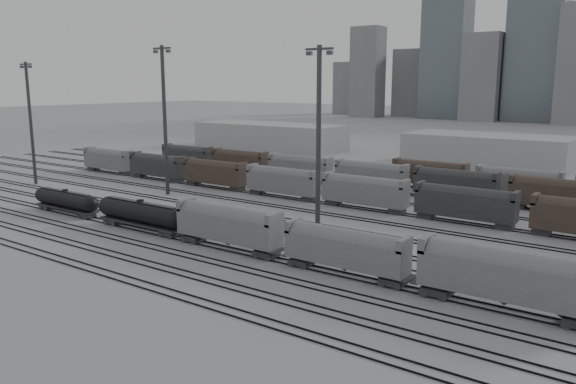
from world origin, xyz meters
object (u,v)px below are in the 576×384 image
Objects in this scene: light_mast_c at (318,139)px; tank_car_a at (66,200)px; hopper_car_c at (506,274)px; tank_car_b at (141,213)px; light_mast_a at (30,120)px; hopper_car_a at (228,223)px; hopper_car_b at (345,247)px.

tank_car_a is at bearing -165.89° from light_mast_c.
hopper_car_c is 30.93m from light_mast_c.
tank_car_a is at bearing 180.00° from hopper_car_c.
tank_car_b is 0.68× the size of light_mast_c.
light_mast_a is (-98.90, 12.35, 9.77)m from hopper_car_c.
hopper_car_c reaches higher than hopper_car_a.
hopper_car_c is (50.79, 0.00, 1.09)m from tank_car_b.
hopper_car_a is at bearing 0.00° from tank_car_a.
hopper_car_c is at bearing -21.09° from light_mast_c.
hopper_car_b is (52.12, 0.00, 0.98)m from tank_car_a.
tank_car_b is 1.21× the size of hopper_car_b.
tank_car_b is at bearing 180.00° from hopper_car_c.
hopper_car_b is at bearing 0.00° from tank_car_b.
light_mast_a reaches higher than hopper_car_a.
hopper_car_a is 17.07m from hopper_car_b.
hopper_car_a is (35.05, 0.00, 1.19)m from tank_car_a.
light_mast_a is at bearing 172.88° from hopper_car_c.
light_mast_c is (41.85, 10.52, 11.43)m from tank_car_a.
tank_car_b is 50.84m from light_mast_a.
light_mast_c is at bearing 57.11° from hopper_car_a.
tank_car_a is at bearing 180.00° from hopper_car_a.
light_mast_a reaches higher than tank_car_b.
hopper_car_a is 16.18m from light_mast_c.
tank_car_b is (18.35, 0.00, 0.28)m from tank_car_a.
tank_car_b is 28.06m from light_mast_c.
light_mast_a is (-29.75, 12.35, 11.15)m from tank_car_a.
hopper_car_b is at bearing -8.58° from light_mast_a.
tank_car_a is 0.89× the size of tank_car_b.
hopper_car_c reaches higher than hopper_car_b.
light_mast_c is at bearing 14.11° from tank_car_a.
tank_car_b is 50.80m from hopper_car_c.
light_mast_c is (23.50, 10.52, 11.15)m from tank_car_b.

